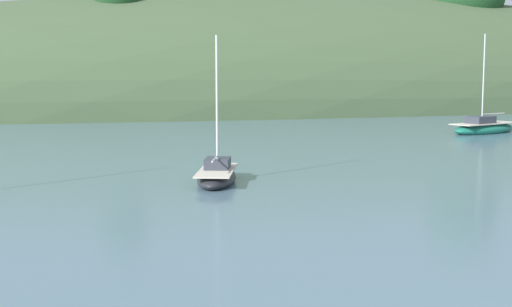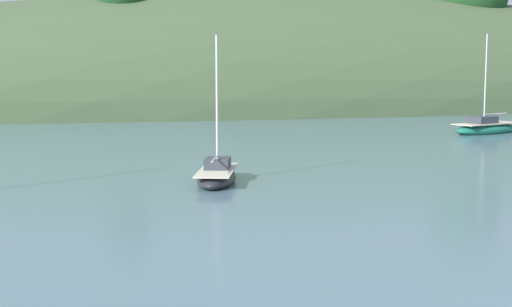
{
  "view_description": "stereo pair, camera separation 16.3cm",
  "coord_description": "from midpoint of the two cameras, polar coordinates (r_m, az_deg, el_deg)",
  "views": [
    {
      "loc": [
        -9.07,
        -8.64,
        4.87
      ],
      "look_at": [
        0.0,
        20.0,
        1.2
      ],
      "focal_mm": 51.23,
      "sensor_mm": 36.0,
      "label": 1
    },
    {
      "loc": [
        -8.91,
        -8.69,
        4.87
      ],
      "look_at": [
        0.0,
        20.0,
        1.2
      ],
      "focal_mm": 51.23,
      "sensor_mm": 36.0,
      "label": 2
    }
  ],
  "objects": [
    {
      "name": "far_shoreline_hill",
      "position": [
        85.98,
        6.26,
        3.75
      ],
      "size": [
        150.0,
        36.0,
        29.61
      ],
      "color": "#425638",
      "rests_on": "ground"
    },
    {
      "name": "sailboat_yellow_far",
      "position": [
        30.29,
        -2.92,
        -1.72
      ],
      "size": [
        3.04,
        4.79,
        6.23
      ],
      "color": "#232328",
      "rests_on": "ground"
    },
    {
      "name": "sailboat_white_near",
      "position": [
        54.61,
        17.6,
        1.91
      ],
      "size": [
        6.3,
        3.7,
        7.22
      ],
      "color": "#196B56",
      "rests_on": "ground"
    }
  ]
}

